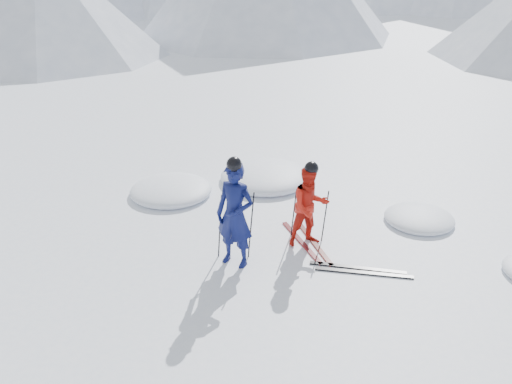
# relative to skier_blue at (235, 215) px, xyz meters

# --- Properties ---
(ground) EXTENTS (160.00, 160.00, 0.00)m
(ground) POSITION_rel_skier_blue_xyz_m (1.95, 0.21, -0.97)
(ground) COLOR white
(ground) RESTS_ON ground
(skier_blue) EXTENTS (0.83, 0.69, 1.94)m
(skier_blue) POSITION_rel_skier_blue_xyz_m (0.00, 0.00, 0.00)
(skier_blue) COLOR #0C1249
(skier_blue) RESTS_ON ground
(skier_red) EXTENTS (0.95, 0.86, 1.58)m
(skier_red) POSITION_rel_skier_blue_xyz_m (1.28, 0.84, -0.18)
(skier_red) COLOR red
(skier_red) RESTS_ON ground
(pole_blue_left) EXTENTS (0.13, 0.09, 1.29)m
(pole_blue_left) POSITION_rel_skier_blue_xyz_m (-0.30, 0.15, -0.32)
(pole_blue_left) COLOR black
(pole_blue_left) RESTS_ON ground
(pole_blue_right) EXTENTS (0.13, 0.08, 1.29)m
(pole_blue_right) POSITION_rel_skier_blue_xyz_m (0.25, 0.25, -0.32)
(pole_blue_right) COLOR black
(pole_blue_right) RESTS_ON ground
(pole_red_left) EXTENTS (0.11, 0.09, 1.05)m
(pole_red_left) POSITION_rel_skier_blue_xyz_m (0.98, 1.09, -0.44)
(pole_red_left) COLOR black
(pole_red_left) RESTS_ON ground
(pole_red_right) EXTENTS (0.11, 0.08, 1.05)m
(pole_red_right) POSITION_rel_skier_blue_xyz_m (1.58, 0.99, -0.44)
(pole_red_right) COLOR black
(pole_red_right) RESTS_ON ground
(ski_worn_left) EXTENTS (0.84, 1.56, 0.03)m
(ski_worn_left) POSITION_rel_skier_blue_xyz_m (1.16, 0.84, -0.96)
(ski_worn_left) COLOR black
(ski_worn_left) RESTS_ON ground
(ski_worn_right) EXTENTS (0.73, 1.61, 0.03)m
(ski_worn_right) POSITION_rel_skier_blue_xyz_m (1.40, 0.84, -0.96)
(ski_worn_right) COLOR black
(ski_worn_right) RESTS_ON ground
(ski_loose_a) EXTENTS (1.70, 0.26, 0.03)m
(ski_loose_a) POSITION_rel_skier_blue_xyz_m (2.18, 0.04, -0.96)
(ski_loose_a) COLOR black
(ski_loose_a) RESTS_ON ground
(ski_loose_b) EXTENTS (1.70, 0.20, 0.03)m
(ski_loose_b) POSITION_rel_skier_blue_xyz_m (2.28, -0.11, -0.96)
(ski_loose_b) COLOR black
(ski_loose_b) RESTS_ON ground
(snow_lumps) EXTENTS (8.79, 5.27, 0.48)m
(snow_lumps) POSITION_rel_skier_blue_xyz_m (0.47, 2.89, -0.97)
(snow_lumps) COLOR white
(snow_lumps) RESTS_ON ground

